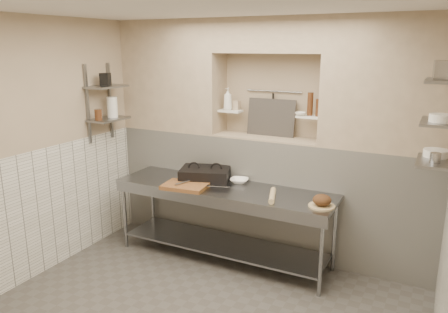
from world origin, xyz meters
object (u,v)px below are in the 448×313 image
Objects in this scene: bread_loaf at (322,200)px; jug_left at (112,107)px; panini_press at (205,174)px; bottle_soap at (228,99)px; mixing_bowl at (239,181)px; cutting_board at (185,186)px; bowl_alcove at (300,114)px; rolling_pin at (272,196)px; prep_table at (223,208)px.

jug_left is at bearing 179.05° from bread_loaf.
panini_press is 0.97m from bottle_soap.
jug_left is (-1.62, -0.29, 0.81)m from mixing_bowl.
cutting_board is 1.56m from bread_loaf.
jug_left reaches higher than bowl_alcove.
jug_left reaches higher than rolling_pin.
cutting_board is at bearing -173.10° from rolling_pin.
prep_table is at bearing 2.01° from jug_left.
panini_press reaches higher than bread_loaf.
prep_table is 0.71m from rolling_pin.
bread_loaf is (1.08, -0.34, 0.05)m from mixing_bowl.
rolling_pin is 2.15× the size of bread_loaf.
rolling_pin is at bearing 179.08° from bread_loaf.
jug_left is (-1.15, 0.16, 0.82)m from cutting_board.
panini_press is at bearing 78.36° from cutting_board.
bowl_alcove is 2.32m from jug_left.
bowl_alcove is at bearing 36.35° from prep_table.
rolling_pin is at bearing -97.29° from bowl_alcove.
mixing_bowl reaches higher than prep_table.
jug_left reaches higher than cutting_board.
bottle_soap is at bearing 77.23° from cutting_board.
cutting_board is 1.95× the size of jug_left.
bottle_soap reaches higher than prep_table.
cutting_board is 1.02m from rolling_pin.
prep_table is 0.38m from mixing_bowl.
prep_table is at bearing 172.00° from rolling_pin.
bottle_soap is 2.21× the size of bowl_alcove.
bowl_alcove reaches higher than panini_press.
bread_loaf is at bearing -0.92° from rolling_pin.
cutting_board is at bearing -175.78° from bread_loaf.
prep_table is 1.88m from jug_left.
panini_press is 3.60× the size of bread_loaf.
panini_press is at bearing 157.16° from prep_table.
bowl_alcove is 0.48× the size of jug_left.
panini_press is 3.15× the size of mixing_bowl.
rolling_pin reaches higher than cutting_board.
bowl_alcove is (-0.46, 0.63, 0.76)m from bread_loaf.
panini_press is (-0.31, 0.13, 0.34)m from prep_table.
bottle_soap reaches higher than panini_press.
bottle_soap is (-0.21, 0.54, 1.21)m from prep_table.
bowl_alcove is at bearing 2.51° from panini_press.
bread_loaf is (0.54, -0.01, 0.04)m from rolling_pin.
bottle_soap is (-0.85, 0.63, 0.92)m from rolling_pin.
bowl_alcove is at bearing 34.08° from cutting_board.
mixing_bowl is at bearing 162.59° from bread_loaf.
mixing_bowl is 1.01m from bottle_soap.
bread_loaf is 1.09m from bowl_alcove.
cutting_board is 1.42m from jug_left.
rolling_pin is 3.30× the size of bowl_alcove.
mixing_bowl is 0.85× the size of jug_left.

